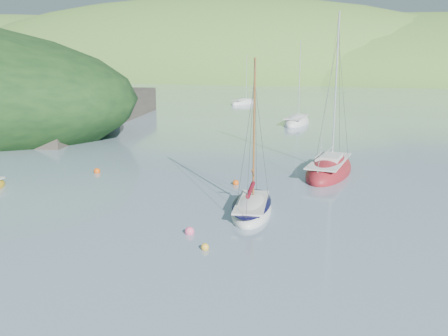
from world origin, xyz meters
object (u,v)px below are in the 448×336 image
(distant_sloop_a, at_px, (297,122))
(distant_sloop_c, at_px, (244,103))
(sloop_red, at_px, (329,170))
(daysailer_white, at_px, (252,209))

(distant_sloop_a, height_order, distant_sloop_c, distant_sloop_a)
(sloop_red, distance_m, distant_sloop_a, 26.77)
(sloop_red, bearing_deg, distant_sloop_a, 109.83)
(sloop_red, relative_size, distant_sloop_c, 1.37)
(daysailer_white, xyz_separation_m, sloop_red, (3.14, 10.90, 0.02))
(daysailer_white, bearing_deg, distant_sloop_a, 87.10)
(daysailer_white, bearing_deg, distant_sloop_c, 97.35)
(distant_sloop_a, bearing_deg, daysailer_white, -82.20)
(distant_sloop_c, bearing_deg, daysailer_white, -54.73)
(distant_sloop_c, bearing_deg, sloop_red, -48.00)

